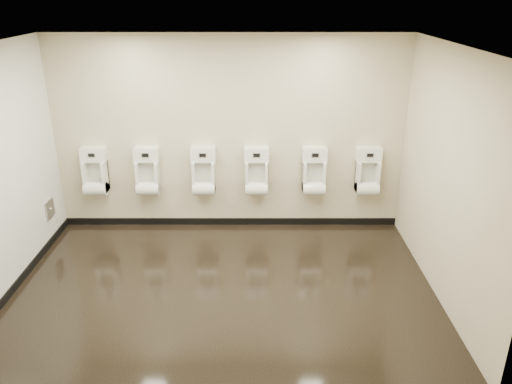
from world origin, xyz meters
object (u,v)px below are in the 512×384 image
(urinal_3, at_px, (257,175))
(urinal_2, at_px, (204,175))
(urinal_0, at_px, (95,175))
(urinal_1, at_px, (148,175))
(urinal_4, at_px, (314,175))
(urinal_5, at_px, (368,175))
(access_panel, at_px, (50,209))

(urinal_3, bearing_deg, urinal_2, 180.00)
(urinal_0, height_order, urinal_1, same)
(urinal_4, bearing_deg, urinal_1, 180.00)
(urinal_2, bearing_deg, urinal_5, 0.00)
(access_panel, height_order, urinal_5, urinal_5)
(urinal_0, bearing_deg, urinal_1, 0.00)
(urinal_4, height_order, urinal_5, same)
(urinal_1, distance_m, urinal_5, 3.17)
(access_panel, height_order, urinal_3, urinal_3)
(urinal_3, relative_size, urinal_5, 1.00)
(access_panel, distance_m, urinal_5, 4.51)
(urinal_0, xyz_separation_m, urinal_2, (1.57, 0.00, 0.00))
(urinal_4, relative_size, urinal_5, 1.00)
(urinal_3, bearing_deg, urinal_4, 0.00)
(access_panel, distance_m, urinal_2, 2.18)
(access_panel, relative_size, urinal_2, 0.37)
(access_panel, bearing_deg, urinal_4, 6.61)
(access_panel, xyz_separation_m, urinal_2, (2.11, 0.43, 0.35))
(urinal_0, bearing_deg, access_panel, -141.85)
(access_panel, distance_m, urinal_1, 1.42)
(urinal_1, distance_m, urinal_2, 0.81)
(urinal_2, bearing_deg, urinal_1, 180.00)
(access_panel, distance_m, urinal_4, 3.74)
(urinal_0, distance_m, urinal_3, 2.33)
(urinal_0, xyz_separation_m, urinal_4, (3.16, 0.00, 0.00))
(urinal_0, height_order, urinal_5, same)
(urinal_0, bearing_deg, urinal_5, 0.00)
(urinal_2, relative_size, urinal_5, 1.00)
(access_panel, height_order, urinal_0, urinal_0)
(urinal_0, relative_size, urinal_1, 1.00)
(urinal_2, bearing_deg, urinal_4, 0.00)
(access_panel, height_order, urinal_2, urinal_2)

